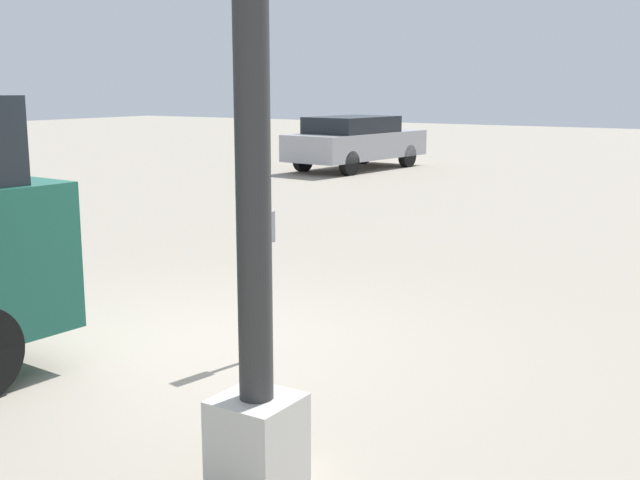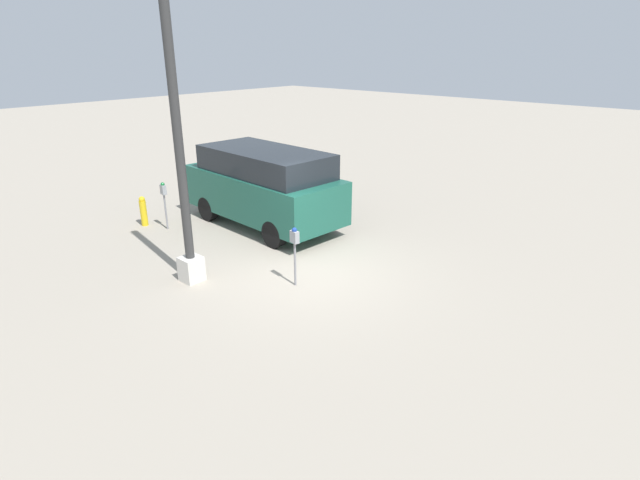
% 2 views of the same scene
% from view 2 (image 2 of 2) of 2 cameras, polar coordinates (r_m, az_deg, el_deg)
% --- Properties ---
extents(ground_plane, '(80.00, 80.00, 0.00)m').
position_cam_2_polar(ground_plane, '(11.39, -1.76, -3.78)').
color(ground_plane, gray).
extents(parking_meter_near, '(0.21, 0.14, 1.32)m').
position_cam_2_polar(parking_meter_near, '(10.44, -2.91, -0.36)').
color(parking_meter_near, gray).
rests_on(parking_meter_near, ground).
extents(parking_meter_far, '(0.21, 0.14, 1.35)m').
position_cam_2_polar(parking_meter_far, '(14.43, -17.42, 4.95)').
color(parking_meter_far, gray).
rests_on(parking_meter_far, ground).
extents(lamp_post, '(0.44, 0.44, 5.63)m').
position_cam_2_polar(lamp_post, '(10.68, -15.36, 5.60)').
color(lamp_post, beige).
rests_on(lamp_post, ground).
extents(parked_van, '(4.95, 2.31, 2.20)m').
position_cam_2_polar(parked_van, '(14.11, -6.44, 6.27)').
color(parked_van, '#195142').
rests_on(parked_van, ground).
extents(fire_hydrant, '(0.19, 0.19, 0.86)m').
position_cam_2_polar(fire_hydrant, '(15.09, -19.53, 3.14)').
color(fire_hydrant, gold).
rests_on(fire_hydrant, ground).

